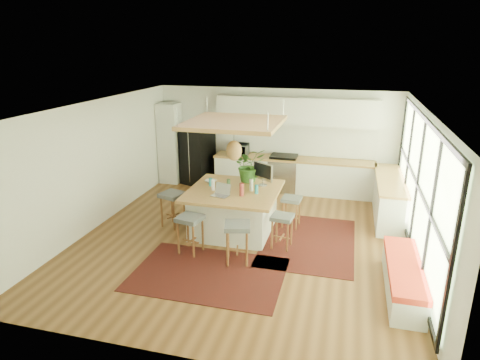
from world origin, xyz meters
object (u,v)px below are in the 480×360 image
(stool_near_left, at_px, (191,235))
(stool_right_front, at_px, (282,231))
(fridge, at_px, (197,152))
(stool_near_right, at_px, (237,244))
(island, at_px, (234,210))
(stool_right_back, at_px, (291,211))
(microwave, at_px, (238,148))
(laptop, at_px, (220,190))
(island_plant, at_px, (249,169))
(stool_left_side, at_px, (173,211))
(monitor, at_px, (263,174))

(stool_near_left, height_order, stool_right_front, stool_near_left)
(fridge, xyz_separation_m, stool_near_right, (2.27, -4.11, -0.57))
(island, height_order, stool_near_right, island)
(stool_near_left, distance_m, stool_right_back, 2.37)
(stool_right_front, distance_m, microwave, 3.83)
(stool_near_right, relative_size, laptop, 2.10)
(island, height_order, microwave, microwave)
(microwave, bearing_deg, stool_near_right, -79.76)
(island_plant, bearing_deg, stool_near_right, -82.53)
(stool_left_side, bearing_deg, fridge, 99.70)
(fridge, bearing_deg, laptop, -40.97)
(fridge, height_order, laptop, fridge)
(stool_near_left, bearing_deg, microwave, 91.75)
(laptop, xyz_separation_m, island_plant, (0.33, 1.08, 0.17))
(monitor, xyz_separation_m, microwave, (-1.18, 2.40, -0.08))
(stool_near_right, bearing_deg, microwave, 104.73)
(island, xyz_separation_m, microwave, (-0.66, 2.82, 0.65))
(stool_right_front, distance_m, island_plant, 1.70)
(stool_near_right, height_order, monitor, monitor)
(stool_right_back, bearing_deg, stool_near_left, -134.89)
(island, xyz_separation_m, island_plant, (0.17, 0.63, 0.75))
(stool_right_front, relative_size, laptop, 1.87)
(microwave, bearing_deg, stool_near_left, -92.73)
(fridge, xyz_separation_m, stool_right_back, (2.99, -2.28, -0.57))
(stool_right_front, bearing_deg, island_plant, 129.66)
(monitor, height_order, microwave, monitor)
(stool_left_side, bearing_deg, microwave, 76.52)
(island, height_order, stool_near_left, island)
(stool_left_side, distance_m, laptop, 1.43)
(stool_near_left, distance_m, laptop, 1.06)
(stool_near_left, height_order, island_plant, island_plant)
(stool_right_back, height_order, monitor, monitor)
(island, relative_size, stool_right_back, 2.74)
(island, bearing_deg, stool_right_front, -24.18)
(island, bearing_deg, microwave, 103.13)
(stool_near_left, bearing_deg, island, 64.88)
(laptop, bearing_deg, stool_right_front, 11.31)
(stool_right_front, height_order, island_plant, island_plant)
(stool_near_right, height_order, stool_right_front, stool_near_right)
(stool_near_right, relative_size, stool_right_front, 1.13)
(stool_right_back, height_order, microwave, microwave)
(monitor, bearing_deg, stool_right_front, -24.58)
(laptop, distance_m, monitor, 1.11)
(stool_near_left, bearing_deg, fridge, 108.34)
(stool_near_left, height_order, stool_left_side, stool_left_side)
(island, bearing_deg, fridge, 123.26)
(stool_left_side, relative_size, island_plant, 1.04)
(stool_right_front, relative_size, microwave, 1.22)
(stool_near_left, relative_size, stool_right_back, 1.10)
(stool_right_front, relative_size, monitor, 1.24)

